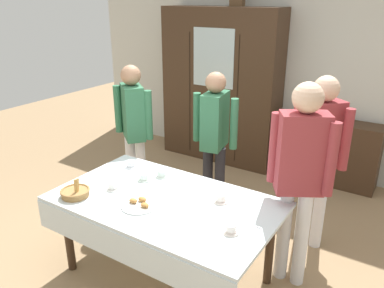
{
  "coord_description": "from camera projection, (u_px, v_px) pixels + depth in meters",
  "views": [
    {
      "loc": [
        1.65,
        -2.37,
        2.29
      ],
      "look_at": [
        0.0,
        0.2,
        1.1
      ],
      "focal_mm": 35.9,
      "sensor_mm": 36.0,
      "label": 1
    }
  ],
  "objects": [
    {
      "name": "person_behind_table_right",
      "position": [
        300.0,
        168.0,
        2.94
      ],
      "size": [
        0.52,
        0.35,
        1.72
      ],
      "color": "silver",
      "rests_on": "ground"
    },
    {
      "name": "tea_cup_near_left",
      "position": [
        113.0,
        186.0,
        3.25
      ],
      "size": [
        0.13,
        0.13,
        0.06
      ],
      "color": "white",
      "rests_on": "dining_table"
    },
    {
      "name": "person_behind_table_left",
      "position": [
        133.0,
        122.0,
        4.24
      ],
      "size": [
        0.52,
        0.38,
        1.61
      ],
      "color": "silver",
      "rests_on": "ground"
    },
    {
      "name": "pastry_plate",
      "position": [
        139.0,
        204.0,
        2.99
      ],
      "size": [
        0.28,
        0.28,
        0.05
      ],
      "color": "white",
      "rests_on": "dining_table"
    },
    {
      "name": "spoon_center",
      "position": [
        95.0,
        181.0,
        3.39
      ],
      "size": [
        0.12,
        0.02,
        0.01
      ],
      "color": "silver",
      "rests_on": "dining_table"
    },
    {
      "name": "tea_cup_center",
      "position": [
        144.0,
        177.0,
        3.41
      ],
      "size": [
        0.13,
        0.13,
        0.06
      ],
      "color": "silver",
      "rests_on": "dining_table"
    },
    {
      "name": "tea_cup_far_left",
      "position": [
        231.0,
        229.0,
        2.65
      ],
      "size": [
        0.13,
        0.13,
        0.06
      ],
      "color": "white",
      "rests_on": "dining_table"
    },
    {
      "name": "spoon_far_left",
      "position": [
        122.0,
        175.0,
        3.5
      ],
      "size": [
        0.12,
        0.02,
        0.01
      ],
      "color": "silver",
      "rests_on": "dining_table"
    },
    {
      "name": "dining_table",
      "position": [
        163.0,
        212.0,
        3.1
      ],
      "size": [
        1.81,
        1.06,
        0.75
      ],
      "color": "#3D2819",
      "rests_on": "ground"
    },
    {
      "name": "person_by_cabinet",
      "position": [
        215.0,
        131.0,
        4.01
      ],
      "size": [
        0.52,
        0.39,
        1.58
      ],
      "color": "#232328",
      "rests_on": "ground"
    },
    {
      "name": "spoon_mid_left",
      "position": [
        255.0,
        226.0,
        2.73
      ],
      "size": [
        0.12,
        0.02,
        0.01
      ],
      "color": "silver",
      "rests_on": "dining_table"
    },
    {
      "name": "tea_cup_front_edge",
      "position": [
        162.0,
        174.0,
        3.47
      ],
      "size": [
        0.13,
        0.13,
        0.06
      ],
      "color": "silver",
      "rests_on": "dining_table"
    },
    {
      "name": "tea_cup_back_edge",
      "position": [
        131.0,
        164.0,
        3.67
      ],
      "size": [
        0.13,
        0.13,
        0.06
      ],
      "color": "white",
      "rests_on": "dining_table"
    },
    {
      "name": "book_stack",
      "position": [
        335.0,
        116.0,
        4.74
      ],
      "size": [
        0.17,
        0.22,
        0.12
      ],
      "color": "#B29333",
      "rests_on": "bookshelf_low"
    },
    {
      "name": "wall_cabinet",
      "position": [
        221.0,
        87.0,
        5.43
      ],
      "size": [
        1.7,
        0.46,
        2.15
      ],
      "color": "#3D2819",
      "rests_on": "ground"
    },
    {
      "name": "back_wall",
      "position": [
        291.0,
        70.0,
        5.11
      ],
      "size": [
        6.4,
        0.1,
        2.7
      ],
      "primitive_type": "cube",
      "color": "silver",
      "rests_on": "ground"
    },
    {
      "name": "bread_basket",
      "position": [
        75.0,
        192.0,
        3.13
      ],
      "size": [
        0.24,
        0.24,
        0.16
      ],
      "color": "#9E7542",
      "rests_on": "dining_table"
    },
    {
      "name": "bookshelf_low",
      "position": [
        330.0,
        152.0,
        4.91
      ],
      "size": [
        1.17,
        0.35,
        0.83
      ],
      "color": "#3D2819",
      "rests_on": "ground"
    },
    {
      "name": "tea_cup_near_right",
      "position": [
        221.0,
        199.0,
        3.05
      ],
      "size": [
        0.13,
        0.13,
        0.06
      ],
      "color": "white",
      "rests_on": "dining_table"
    },
    {
      "name": "ground_plane",
      "position": [
        180.0,
        262.0,
        3.52
      ],
      "size": [
        12.0,
        12.0,
        0.0
      ],
      "primitive_type": "plane",
      "color": "#997A56",
      "rests_on": "ground"
    },
    {
      "name": "person_near_right_end",
      "position": [
        319.0,
        148.0,
        3.43
      ],
      "size": [
        0.52,
        0.41,
        1.66
      ],
      "color": "silver",
      "rests_on": "ground"
    }
  ]
}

